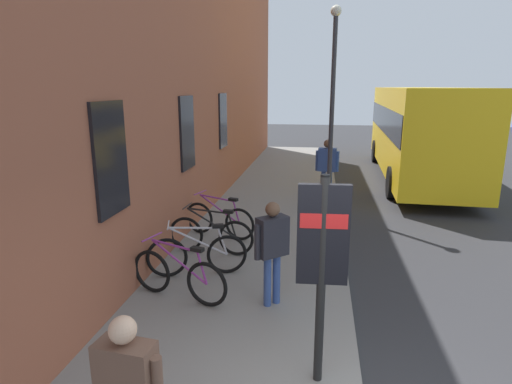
# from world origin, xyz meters

# --- Properties ---
(ground) EXTENTS (60.00, 60.00, 0.00)m
(ground) POSITION_xyz_m (6.00, -1.00, 0.00)
(ground) COLOR #2D2D30
(sidewalk_pavement) EXTENTS (24.00, 3.50, 0.12)m
(sidewalk_pavement) POSITION_xyz_m (8.00, 1.75, 0.06)
(sidewalk_pavement) COLOR gray
(sidewalk_pavement) RESTS_ON ground
(station_facade) EXTENTS (22.00, 0.65, 9.39)m
(station_facade) POSITION_xyz_m (8.99, 3.80, 4.69)
(station_facade) COLOR #9E563D
(station_facade) RESTS_ON ground
(bicycle_by_door) EXTENTS (0.67, 1.71, 0.97)m
(bicycle_by_door) POSITION_xyz_m (2.35, 2.69, 0.51)
(bicycle_by_door) COLOR black
(bicycle_by_door) RESTS_ON sidewalk_pavement
(bicycle_leaning_wall) EXTENTS (0.66, 1.71, 0.97)m
(bicycle_leaning_wall) POSITION_xyz_m (3.25, 2.64, 0.51)
(bicycle_leaning_wall) COLOR black
(bicycle_leaning_wall) RESTS_ON sidewalk_pavement
(bicycle_nearest_sign) EXTENTS (0.48, 1.77, 0.97)m
(bicycle_nearest_sign) POSITION_xyz_m (4.28, 2.66, 0.51)
(bicycle_nearest_sign) COLOR black
(bicycle_nearest_sign) RESTS_ON sidewalk_pavement
(bicycle_far_end) EXTENTS (0.67, 1.71, 0.97)m
(bicycle_far_end) POSITION_xyz_m (5.26, 2.74, 0.51)
(bicycle_far_end) COLOR black
(bicycle_far_end) RESTS_ON sidewalk_pavement
(transit_info_sign) EXTENTS (0.12, 0.55, 2.40)m
(transit_info_sign) POSITION_xyz_m (0.76, 0.51, 1.72)
(transit_info_sign) COLOR black
(transit_info_sign) RESTS_ON sidewalk_pavement
(city_bus) EXTENTS (10.60, 2.99, 3.35)m
(city_bus) POSITION_xyz_m (13.08, -3.00, 1.92)
(city_bus) COLOR yellow
(city_bus) RESTS_ON ground
(pedestrian_by_facade) EXTENTS (0.48, 0.51, 1.63)m
(pedestrian_by_facade) POSITION_xyz_m (2.41, 1.23, 1.12)
(pedestrian_by_facade) COLOR #334C8C
(pedestrian_by_facade) RESTS_ON sidewalk_pavement
(pedestrian_near_bus) EXTENTS (0.32, 0.67, 1.80)m
(pedestrian_near_bus) POSITION_xyz_m (8.78, 0.36, 1.22)
(pedestrian_near_bus) COLOR #334C8C
(pedestrian_near_bus) RESTS_ON sidewalk_pavement
(street_lamp) EXTENTS (0.28, 0.28, 5.26)m
(street_lamp) POSITION_xyz_m (8.07, 0.30, 3.23)
(street_lamp) COLOR #333338
(street_lamp) RESTS_ON sidewalk_pavement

